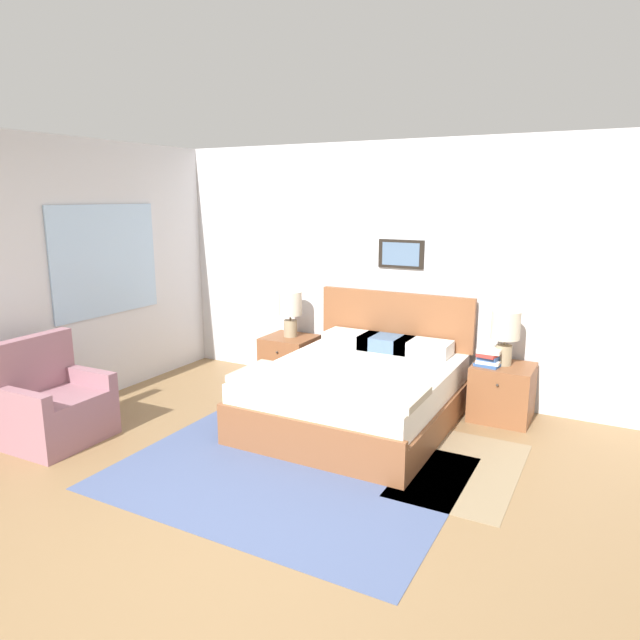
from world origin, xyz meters
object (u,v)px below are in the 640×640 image
Objects in this scene: nightstand_by_door at (502,392)px; table_lamp_near_window at (290,308)px; bed at (358,391)px; table_lamp_by_door at (505,331)px; nightstand_near_window at (290,359)px; armchair at (54,407)px.

nightstand_by_door is 1.07× the size of table_lamp_near_window.
bed is 1.46m from table_lamp_by_door.
table_lamp_near_window is at bearing 75.16° from nightstand_near_window.
armchair is 3.99m from nightstand_by_door.
table_lamp_by_door reaches higher than nightstand_by_door.
table_lamp_near_window is at bearing 156.38° from armchair.
nightstand_near_window is 2.31m from nightstand_by_door.
armchair is at bearing -144.83° from nightstand_by_door.
armchair is 2.48m from nightstand_near_window.
table_lamp_by_door is at bearing 0.00° from table_lamp_near_window.
bed is at bearing -32.05° from table_lamp_near_window.
nightstand_near_window is (0.95, 2.30, -0.04)m from armchair.
nightstand_by_door is (2.31, 0.00, 0.00)m from nightstand_near_window.
nightstand_near_window is 1.07× the size of table_lamp_near_window.
nightstand_near_window is at bearing 156.33° from armchair.
table_lamp_near_window is (-2.31, 0.02, 0.58)m from nightstand_by_door.
armchair is at bearing -112.35° from table_lamp_near_window.
nightstand_by_door is (3.26, 2.30, -0.04)m from armchair.
bed reaches higher than nightstand_near_window.
bed is at bearing -31.35° from nightstand_near_window.
nightstand_by_door is at bearing 123.91° from armchair.
table_lamp_near_window is (0.00, 0.02, 0.58)m from nightstand_near_window.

